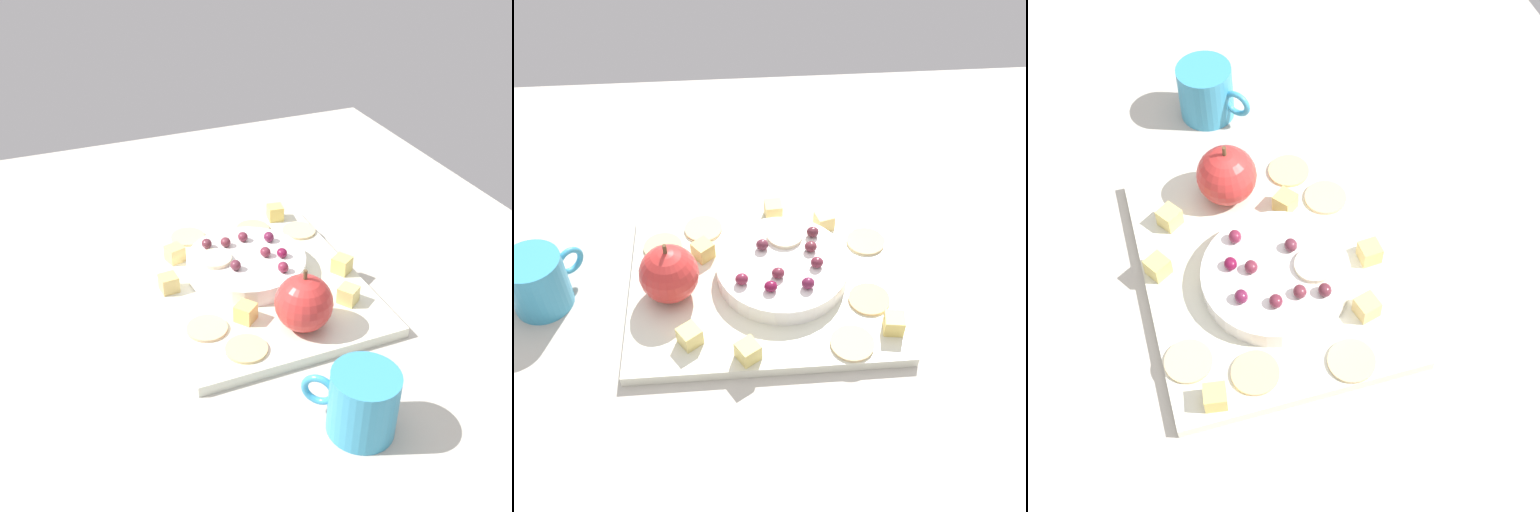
% 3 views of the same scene
% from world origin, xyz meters
% --- Properties ---
extents(table, '(1.21, 1.03, 0.03)m').
position_xyz_m(table, '(0.00, 0.00, 0.02)').
color(table, '#B6B0A4').
rests_on(table, ground).
extents(platter, '(0.34, 0.28, 0.01)m').
position_xyz_m(platter, '(0.01, -0.02, 0.04)').
color(platter, silver).
rests_on(platter, table).
extents(serving_dish, '(0.17, 0.17, 0.02)m').
position_xyz_m(serving_dish, '(0.03, -0.02, 0.06)').
color(serving_dish, white).
rests_on(serving_dish, platter).
extents(apple_whole, '(0.07, 0.07, 0.07)m').
position_xyz_m(apple_whole, '(-0.11, -0.04, 0.08)').
color(apple_whole, red).
rests_on(apple_whole, platter).
extents(apple_stem, '(0.01, 0.01, 0.01)m').
position_xyz_m(apple_stem, '(-0.11, -0.04, 0.13)').
color(apple_stem, brown).
rests_on(apple_stem, apple_whole).
extents(cheese_cube_0, '(0.03, 0.03, 0.02)m').
position_xyz_m(cheese_cube_0, '(-0.02, -0.14, 0.06)').
color(cheese_cube_0, '#E1CD6C').
rests_on(cheese_cube_0, platter).
extents(cheese_cube_1, '(0.03, 0.03, 0.02)m').
position_xyz_m(cheese_cube_1, '(0.10, 0.07, 0.06)').
color(cheese_cube_1, '#E9C676').
rests_on(cheese_cube_1, platter).
extents(cheese_cube_2, '(0.03, 0.03, 0.02)m').
position_xyz_m(cheese_cube_2, '(0.16, -0.12, 0.06)').
color(cheese_cube_2, '#F1D469').
rests_on(cheese_cube_2, platter).
extents(cheese_cube_3, '(0.03, 0.03, 0.02)m').
position_xyz_m(cheese_cube_3, '(0.03, 0.10, 0.06)').
color(cheese_cube_3, '#E0C16F').
rests_on(cheese_cube_3, platter).
extents(cheese_cube_4, '(0.03, 0.03, 0.02)m').
position_xyz_m(cheese_cube_4, '(-0.07, 0.02, 0.06)').
color(cheese_cube_4, '#E6C96B').
rests_on(cheese_cube_4, platter).
extents(cheese_cube_5, '(0.03, 0.03, 0.02)m').
position_xyz_m(cheese_cube_5, '(-0.09, -0.12, 0.06)').
color(cheese_cube_5, '#EAD375').
rests_on(cheese_cube_5, platter).
extents(cracker_0, '(0.05, 0.05, 0.00)m').
position_xyz_m(cracker_0, '(-0.07, 0.08, 0.05)').
color(cracker_0, '#DCB78A').
rests_on(cracker_0, platter).
extents(cracker_1, '(0.05, 0.05, 0.00)m').
position_xyz_m(cracker_1, '(-0.12, 0.04, 0.05)').
color(cracker_1, '#E3C382').
rests_on(cracker_1, platter).
extents(cracker_2, '(0.05, 0.05, 0.00)m').
position_xyz_m(cracker_2, '(0.15, 0.03, 0.05)').
color(cracker_2, '#DABE89').
rests_on(cracker_2, platter).
extents(cracker_3, '(0.05, 0.05, 0.00)m').
position_xyz_m(cracker_3, '(0.10, -0.13, 0.05)').
color(cracker_3, beige).
rests_on(cracker_3, platter).
extents(cracker_4, '(0.05, 0.05, 0.00)m').
position_xyz_m(cracker_4, '(0.14, -0.07, 0.05)').
color(cracker_4, '#E2B97F').
rests_on(cracker_4, platter).
extents(grape_0, '(0.02, 0.01, 0.01)m').
position_xyz_m(grape_0, '(0.08, -0.03, 0.08)').
color(grape_0, maroon).
rests_on(grape_0, serving_dish).
extents(grape_1, '(0.02, 0.01, 0.01)m').
position_xyz_m(grape_1, '(0.08, 0.03, 0.08)').
color(grape_1, '#5E2631').
rests_on(grape_1, serving_dish).
extents(grape_2, '(0.02, 0.01, 0.01)m').
position_xyz_m(grape_2, '(0.01, -0.06, 0.08)').
color(grape_2, maroon).
rests_on(grape_2, serving_dish).
extents(grape_3, '(0.02, 0.01, 0.01)m').
position_xyz_m(grape_3, '(0.01, 0.01, 0.08)').
color(grape_3, '#622837').
rests_on(grape_3, serving_dish).
extents(grape_4, '(0.02, 0.01, 0.01)m').
position_xyz_m(grape_4, '(0.06, -0.06, 0.08)').
color(grape_4, maroon).
rests_on(grape_4, serving_dish).
extents(grape_5, '(0.02, 0.01, 0.01)m').
position_xyz_m(grape_5, '(0.07, 0.00, 0.08)').
color(grape_5, maroon).
rests_on(grape_5, serving_dish).
extents(grape_6, '(0.02, 0.01, 0.01)m').
position_xyz_m(grape_6, '(0.02, -0.04, 0.08)').
color(grape_6, maroon).
rests_on(grape_6, serving_dish).
extents(grape_7, '(0.02, 0.01, 0.01)m').
position_xyz_m(grape_7, '(-0.02, -0.05, 0.08)').
color(grape_7, maroon).
rests_on(grape_7, serving_dish).
extents(apple_slice_0, '(0.05, 0.05, 0.01)m').
position_xyz_m(apple_slice_0, '(0.04, 0.03, 0.07)').
color(apple_slice_0, '#F3E8B9').
rests_on(apple_slice_0, serving_dish).
extents(cup, '(0.09, 0.09, 0.08)m').
position_xyz_m(cup, '(-0.27, -0.03, 0.07)').
color(cup, '#3A98C0').
rests_on(cup, table).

